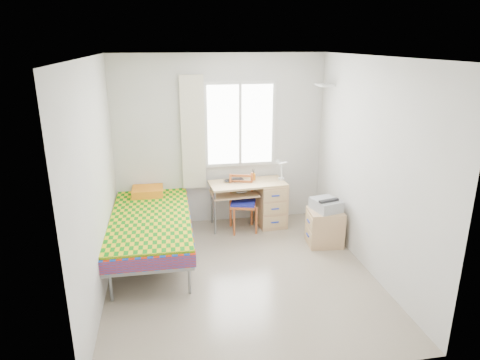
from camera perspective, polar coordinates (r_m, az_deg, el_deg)
name	(u,v)px	position (r m, az deg, el deg)	size (l,w,h in m)	color
floor	(241,275)	(5.43, 0.12, -12.51)	(3.50, 3.50, 0.00)	#BCAD93
ceiling	(241,57)	(4.67, 0.15, 16.10)	(3.50, 3.50, 0.00)	white
wall_back	(220,141)	(6.57, -2.62, 5.20)	(3.20, 3.20, 0.00)	silver
wall_left	(96,183)	(4.88, -18.68, -0.32)	(3.50, 3.50, 0.00)	silver
wall_right	(371,168)	(5.40, 17.08, 1.58)	(3.50, 3.50, 0.00)	silver
window	(240,125)	(6.54, 0.01, 7.40)	(1.10, 0.04, 1.30)	white
curtain	(193,133)	(6.42, -6.29, 6.20)	(0.35, 0.05, 1.70)	#F0E4C6
floating_shelf	(325,85)	(6.46, 11.24, 12.32)	(0.20, 0.32, 0.03)	white
bed	(151,220)	(5.87, -11.82, -5.29)	(1.07, 2.27, 0.98)	gray
desk	(266,201)	(6.65, 3.54, -2.84)	(1.18, 0.60, 0.71)	tan
chair	(243,199)	(6.46, 0.42, -2.55)	(0.46, 0.46, 0.87)	#AE4B21
cabinet	(324,227)	(6.18, 11.20, -6.22)	(0.51, 0.46, 0.51)	tan
printer	(326,204)	(6.07, 11.41, -3.21)	(0.41, 0.45, 0.17)	#A3A7AB
laptop	(235,181)	(6.51, -0.70, -0.14)	(0.31, 0.20, 0.02)	black
pen_cup	(253,177)	(6.60, 1.74, 0.44)	(0.08, 0.08, 0.10)	orange
task_lamp	(280,167)	(6.45, 5.34, 1.69)	(0.22, 0.31, 0.38)	white
book	(235,191)	(6.50, -0.65, -1.42)	(0.16, 0.22, 0.02)	gray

